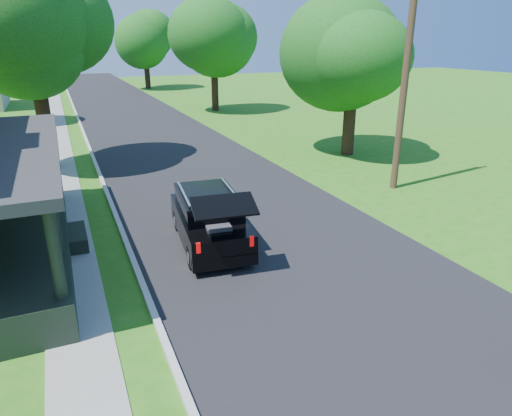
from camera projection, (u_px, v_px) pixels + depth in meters
name	position (u px, v px, depth m)	size (l,w,h in m)	color
ground	(345.00, 308.00, 10.35)	(140.00, 140.00, 0.00)	#266514
street	(159.00, 140.00, 27.57)	(8.00, 120.00, 0.02)	black
curb	(88.00, 145.00, 26.06)	(0.15, 120.00, 0.12)	#AEAEA9
sidewalk	(59.00, 148.00, 25.49)	(1.30, 120.00, 0.03)	gray
black_suv	(209.00, 219.00, 13.29)	(2.16, 4.62, 2.08)	black
tree_left_mid	(29.00, 29.00, 19.53)	(6.79, 6.95, 9.23)	black
tree_right_near	(354.00, 41.00, 22.12)	(6.84, 6.52, 8.87)	black
tree_right_mid	(213.00, 31.00, 36.53)	(8.12, 8.24, 9.81)	black
tree_right_far	(144.00, 34.00, 53.55)	(7.10, 6.75, 9.37)	black
utility_pole_near	(409.00, 46.00, 16.77)	(1.69, 0.30, 10.64)	#40311E
utility_pole_far	(212.00, 50.00, 37.57)	(1.51, 0.52, 9.47)	#40311E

